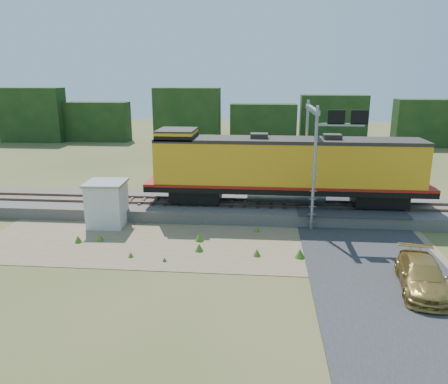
# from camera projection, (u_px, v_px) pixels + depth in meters

# --- Properties ---
(ground) EXTENTS (140.00, 140.00, 0.00)m
(ground) POSITION_uv_depth(u_px,v_px,m) (240.00, 247.00, 24.64)
(ground) COLOR #475123
(ground) RESTS_ON ground
(ballast) EXTENTS (70.00, 5.00, 0.80)m
(ballast) POSITION_uv_depth(u_px,v_px,m) (245.00, 209.00, 30.30)
(ballast) COLOR slate
(ballast) RESTS_ON ground
(rails) EXTENTS (70.00, 1.54, 0.16)m
(rails) POSITION_uv_depth(u_px,v_px,m) (245.00, 202.00, 30.17)
(rails) COLOR brown
(rails) RESTS_ON ballast
(dirt_shoulder) EXTENTS (26.00, 8.00, 0.03)m
(dirt_shoulder) POSITION_uv_depth(u_px,v_px,m) (206.00, 243.00, 25.29)
(dirt_shoulder) COLOR #8C7754
(dirt_shoulder) RESTS_ON ground
(road) EXTENTS (7.00, 66.00, 0.86)m
(road) POSITION_uv_depth(u_px,v_px,m) (364.00, 245.00, 24.72)
(road) COLOR #38383A
(road) RESTS_ON ground
(tree_line_north) EXTENTS (130.00, 3.00, 6.50)m
(tree_line_north) POSITION_uv_depth(u_px,v_px,m) (255.00, 122.00, 60.36)
(tree_line_north) COLOR #153413
(tree_line_north) RESTS_ON ground
(weed_clumps) EXTENTS (15.00, 6.20, 0.56)m
(weed_clumps) POSITION_uv_depth(u_px,v_px,m) (179.00, 245.00, 25.03)
(weed_clumps) COLOR #457120
(weed_clumps) RESTS_ON ground
(locomotive) EXTENTS (19.08, 2.91, 4.92)m
(locomotive) POSITION_uv_depth(u_px,v_px,m) (283.00, 167.00, 29.30)
(locomotive) COLOR black
(locomotive) RESTS_ON rails
(shed) EXTENTS (2.56, 2.56, 2.90)m
(shed) POSITION_uv_depth(u_px,v_px,m) (107.00, 203.00, 27.86)
(shed) COLOR silver
(shed) RESTS_ON ground
(signal_gantry) EXTENTS (3.05, 6.20, 7.69)m
(signal_gantry) POSITION_uv_depth(u_px,v_px,m) (319.00, 134.00, 27.84)
(signal_gantry) COLOR gray
(signal_gantry) RESTS_ON ground
(car) EXTENTS (2.64, 4.98, 1.38)m
(car) POSITION_uv_depth(u_px,v_px,m) (422.00, 276.00, 19.60)
(car) COLOR #AB883F
(car) RESTS_ON ground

